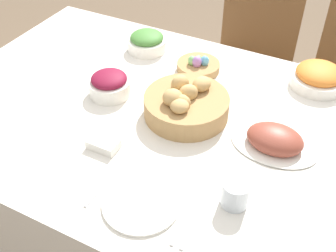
{
  "coord_description": "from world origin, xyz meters",
  "views": [
    {
      "loc": [
        0.5,
        -1.05,
        1.74
      ],
      "look_at": [
        0.01,
        -0.09,
        0.81
      ],
      "focal_mm": 45.0,
      "sensor_mm": 36.0,
      "label": 1
    }
  ],
  "objects": [
    {
      "name": "beet_salad_bowl",
      "position": [
        -0.3,
        0.02,
        0.81
      ],
      "size": [
        0.16,
        0.16,
        0.09
      ],
      "color": "white",
      "rests_on": "dining_table"
    },
    {
      "name": "green_salad_bowl",
      "position": [
        -0.34,
        0.38,
        0.81
      ],
      "size": [
        0.17,
        0.17,
        0.09
      ],
      "color": "white",
      "rests_on": "dining_table"
    },
    {
      "name": "ham_platter",
      "position": [
        0.35,
        0.03,
        0.79
      ],
      "size": [
        0.29,
        0.21,
        0.08
      ],
      "color": "white",
      "rests_on": "dining_table"
    },
    {
      "name": "dinner_plate",
      "position": [
        0.08,
        -0.39,
        0.77
      ],
      "size": [
        0.23,
        0.23,
        0.01
      ],
      "color": "white",
      "rests_on": "dining_table"
    },
    {
      "name": "fork",
      "position": [
        -0.06,
        -0.39,
        0.77
      ],
      "size": [
        0.01,
        0.17,
        0.0
      ],
      "rotation": [
        0.0,
        0.0,
        0.01
      ],
      "color": "silver",
      "rests_on": "dining_table"
    },
    {
      "name": "carrot_bowl",
      "position": [
        0.4,
        0.45,
        0.81
      ],
      "size": [
        0.21,
        0.21,
        0.09
      ],
      "color": "white",
      "rests_on": "dining_table"
    },
    {
      "name": "chair_far_center",
      "position": [
        -0.0,
        0.93,
        0.5
      ],
      "size": [
        0.46,
        0.46,
        0.92
      ],
      "rotation": [
        0.0,
        0.0,
        0.1
      ],
      "color": "brown",
      "rests_on": "ground"
    },
    {
      "name": "drinking_cup",
      "position": [
        0.31,
        -0.26,
        0.81
      ],
      "size": [
        0.08,
        0.08,
        0.08
      ],
      "color": "silver",
      "rests_on": "dining_table"
    },
    {
      "name": "knife",
      "position": [
        0.22,
        -0.39,
        0.77
      ],
      "size": [
        0.01,
        0.17,
        0.0
      ],
      "rotation": [
        0.0,
        0.0,
        0.01
      ],
      "color": "silver",
      "rests_on": "dining_table"
    },
    {
      "name": "butter_dish",
      "position": [
        -0.16,
        -0.24,
        0.78
      ],
      "size": [
        0.1,
        0.06,
        0.03
      ],
      "color": "white",
      "rests_on": "dining_table"
    },
    {
      "name": "dining_table",
      "position": [
        0.0,
        0.0,
        0.38
      ],
      "size": [
        1.87,
        1.15,
        0.77
      ],
      "color": "white",
      "rests_on": "ground"
    },
    {
      "name": "egg_basket",
      "position": [
        -0.07,
        0.33,
        0.79
      ],
      "size": [
        0.18,
        0.18,
        0.08
      ],
      "color": "#AD8451",
      "rests_on": "dining_table"
    },
    {
      "name": "ground_plane",
      "position": [
        0.0,
        0.0,
        0.0
      ],
      "size": [
        12.0,
        12.0,
        0.0
      ],
      "primitive_type": "plane",
      "color": "brown"
    },
    {
      "name": "spoon",
      "position": [
        0.25,
        -0.39,
        0.77
      ],
      "size": [
        0.01,
        0.17,
        0.0
      ],
      "rotation": [
        0.0,
        0.0,
        -0.01
      ],
      "color": "silver",
      "rests_on": "dining_table"
    },
    {
      "name": "bread_basket",
      "position": [
        0.01,
        0.04,
        0.82
      ],
      "size": [
        0.31,
        0.31,
        0.13
      ],
      "color": "#AD8451",
      "rests_on": "dining_table"
    }
  ]
}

